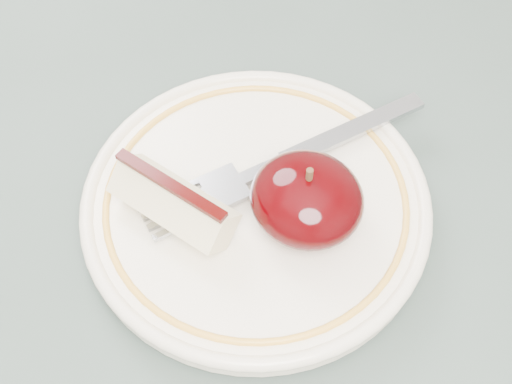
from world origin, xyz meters
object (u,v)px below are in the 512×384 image
Objects in this scene: fork at (282,162)px; plate at (256,205)px; table at (63,295)px; apple_half at (307,199)px.

plate is at bearing -150.63° from fork.
table is at bearing -139.08° from plate.
apple_half is at bearing 13.10° from plate.
plate is 1.14× the size of fork.
fork reaches higher than table.
table is at bearing 164.95° from fork.
plate is at bearing 40.92° from table.
fork is at bearing 49.65° from table.
apple_half reaches higher than plate.
plate is at bearing -166.90° from apple_half.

